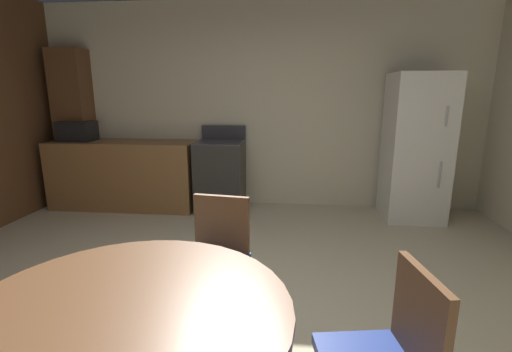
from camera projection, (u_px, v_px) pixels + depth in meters
The scene contains 9 objects.
ground_plane at pixel (216, 343), 2.25m from camera, with size 14.00×14.00×0.00m, color beige.
wall_back at pixel (260, 106), 4.86m from camera, with size 6.15×0.12×2.70m, color beige.
kitchen_counter at pixel (125, 174), 4.86m from camera, with size 1.93×0.60×0.90m, color olive.
pantry_column at pixel (76, 128), 4.97m from camera, with size 0.44×0.36×2.10m, color brown.
oven_range at pixel (221, 175), 4.72m from camera, with size 0.60×0.60×1.10m.
refrigerator at pixel (416, 148), 4.33m from camera, with size 0.68×0.68×1.76m.
microwave at pixel (77, 131), 4.79m from camera, with size 0.44×0.32×0.26m, color black.
dining_table at pixel (127, 345), 1.36m from camera, with size 1.26×1.26×0.76m.
chair_north at pixel (217, 254), 2.35m from camera, with size 0.45×0.45×0.87m.
Camera 1 is at (0.45, -1.91, 1.54)m, focal length 25.17 mm.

